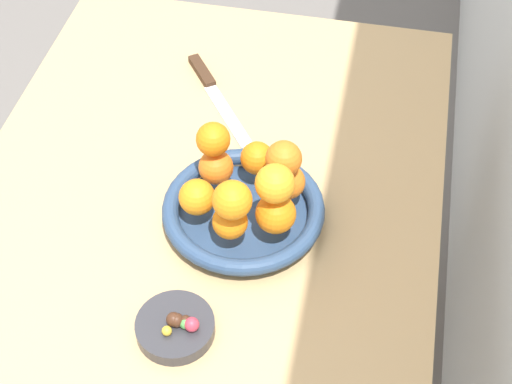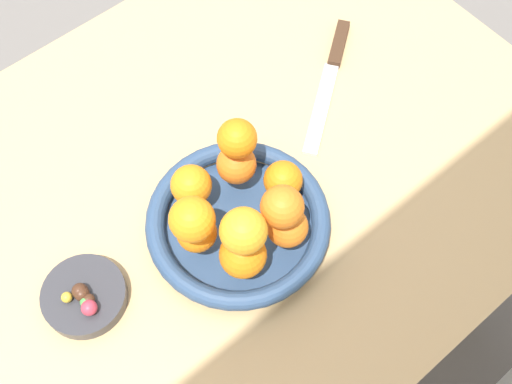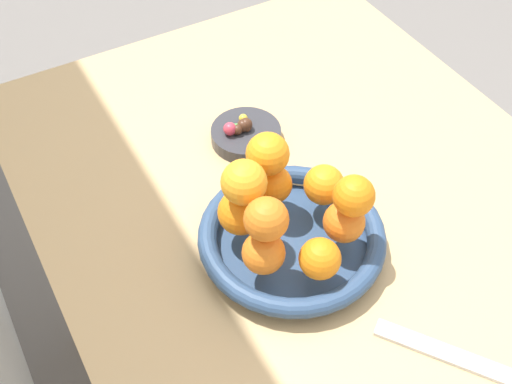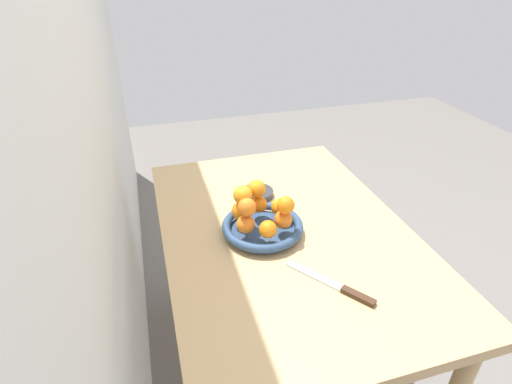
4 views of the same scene
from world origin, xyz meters
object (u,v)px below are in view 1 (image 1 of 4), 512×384
(orange_0, at_px, (216,167))
(orange_4, at_px, (288,182))
(orange_6, at_px, (232,200))
(knife, at_px, (215,92))
(orange_5, at_px, (257,158))
(candy_ball_2, at_px, (185,323))
(candy_ball_6, at_px, (186,321))
(orange_8, at_px, (213,139))
(orange_2, at_px, (230,222))
(orange_7, at_px, (284,159))
(dining_table, at_px, (199,247))
(orange_3, at_px, (276,214))
(candy_dish, at_px, (175,327))
(candy_ball_5, at_px, (174,318))
(orange_1, at_px, (197,197))
(fruit_bowl, at_px, (244,209))
(orange_9, at_px, (275,184))
(candy_ball_0, at_px, (177,320))
(candy_ball_1, at_px, (173,319))
(candy_ball_4, at_px, (192,324))
(candy_ball_3, at_px, (167,331))

(orange_0, height_order, orange_4, same)
(orange_0, height_order, orange_6, orange_6)
(knife, bearing_deg, orange_5, 30.09)
(orange_4, xyz_separation_m, candy_ball_2, (0.25, -0.10, -0.04))
(knife, bearing_deg, candy_ball_6, 9.13)
(orange_4, xyz_separation_m, orange_8, (-0.01, -0.12, 0.05))
(orange_4, bearing_deg, orange_2, -36.14)
(orange_7, distance_m, candy_ball_6, 0.27)
(dining_table, height_order, orange_0, orange_0)
(dining_table, height_order, knife, knife)
(orange_7, bearing_deg, orange_3, 0.68)
(candy_dish, height_order, candy_ball_5, candy_ball_5)
(orange_3, distance_m, orange_4, 0.07)
(dining_table, relative_size, orange_3, 18.20)
(orange_3, bearing_deg, knife, -151.77)
(orange_6, bearing_deg, orange_8, -154.20)
(orange_1, relative_size, orange_7, 1.02)
(fruit_bowl, relative_size, orange_2, 4.77)
(orange_6, bearing_deg, orange_9, 123.26)
(candy_ball_0, bearing_deg, orange_0, -178.73)
(candy_ball_2, bearing_deg, orange_9, 155.10)
(fruit_bowl, distance_m, candy_ball_6, 0.22)
(orange_1, bearing_deg, orange_0, 168.79)
(orange_2, distance_m, orange_4, 0.12)
(fruit_bowl, relative_size, candy_ball_1, 12.29)
(candy_ball_4, bearing_deg, candy_ball_3, -65.19)
(orange_5, xyz_separation_m, candy_ball_4, (0.29, -0.03, -0.03))
(fruit_bowl, distance_m, knife, 0.30)
(fruit_bowl, xyz_separation_m, candy_ball_2, (0.22, -0.03, 0.01))
(fruit_bowl, xyz_separation_m, candy_ball_4, (0.22, -0.02, 0.01))
(candy_ball_0, relative_size, candy_ball_4, 0.96)
(fruit_bowl, xyz_separation_m, orange_8, (-0.04, -0.06, 0.10))
(candy_dish, distance_m, candy_ball_1, 0.02)
(candy_dish, xyz_separation_m, candy_ball_3, (0.02, -0.01, 0.02))
(candy_ball_3, bearing_deg, fruit_bowl, 167.00)
(orange_6, bearing_deg, knife, -161.92)
(candy_ball_0, bearing_deg, orange_8, -177.96)
(dining_table, height_order, orange_7, orange_7)
(dining_table, relative_size, candy_ball_2, 68.90)
(candy_ball_4, bearing_deg, orange_9, 157.74)
(orange_4, bearing_deg, candy_ball_3, -23.69)
(orange_0, height_order, orange_8, orange_8)
(orange_1, relative_size, orange_5, 1.05)
(orange_2, distance_m, candy_ball_3, 0.18)
(orange_1, distance_m, orange_7, 0.14)
(candy_ball_0, xyz_separation_m, candy_ball_1, (-0.00, -0.00, 0.00))
(orange_0, distance_m, candy_ball_0, 0.26)
(fruit_bowl, height_order, candy_ball_1, candy_ball_1)
(dining_table, height_order, orange_4, orange_4)
(orange_7, height_order, orange_9, orange_9)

